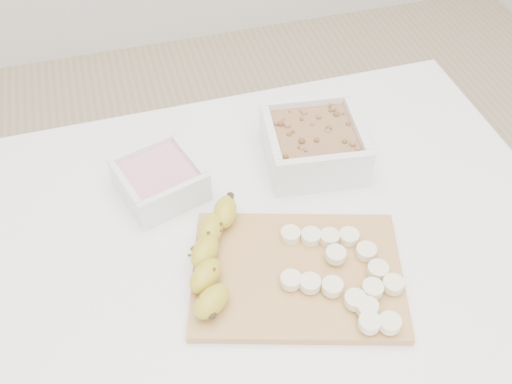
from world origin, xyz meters
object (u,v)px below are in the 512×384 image
object	(u,v)px
table	(261,264)
bowl_granola	(314,143)
banana	(213,256)
cutting_board	(297,274)
bowl_yogurt	(160,179)

from	to	relation	value
table	bowl_granola	xyz separation A→B (m)	(0.14, 0.13, 0.14)
table	banana	distance (m)	0.17
banana	cutting_board	bearing A→B (deg)	9.63
bowl_yogurt	bowl_granola	xyz separation A→B (m)	(0.28, 0.00, 0.01)
bowl_yogurt	cutting_board	distance (m)	0.29
bowl_granola	banana	xyz separation A→B (m)	(-0.23, -0.19, -0.01)
bowl_granola	banana	distance (m)	0.29
bowl_yogurt	banana	world-z (taller)	bowl_yogurt
cutting_board	banana	bearing A→B (deg)	157.33
bowl_yogurt	bowl_granola	size ratio (longest dim) A/B	0.86
table	cutting_board	bearing A→B (deg)	-75.67
banana	bowl_granola	bearing A→B (deg)	71.53
cutting_board	table	bearing A→B (deg)	104.33
bowl_yogurt	bowl_granola	distance (m)	0.28
table	cutting_board	xyz separation A→B (m)	(0.03, -0.10, 0.10)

